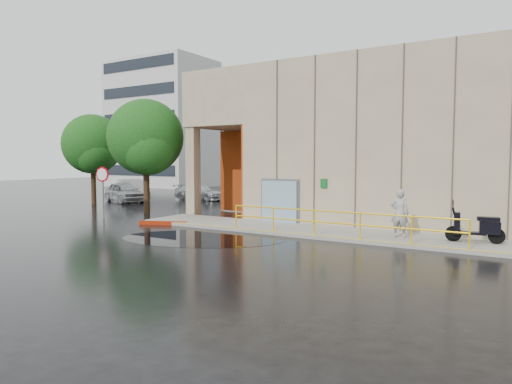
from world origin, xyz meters
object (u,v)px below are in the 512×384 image
car_a (124,192)px  car_c (199,192)px  tree_near (146,140)px  scooter (476,219)px  person (400,213)px  stop_sign (103,181)px  tree_far (93,146)px  car_b (131,189)px  red_curb (163,223)px

car_a → car_c: (3.64, 4.45, -0.16)m
car_a → tree_near: tree_near is taller
scooter → person: bearing=176.9°
car_a → stop_sign: bearing=-117.9°
tree_near → tree_far: (-7.59, 2.36, -0.20)m
car_c → car_a: bearing=138.3°
scooter → car_c: bearing=144.2°
stop_sign → car_c: size_ratio=0.67×
person → stop_sign: 15.47m
stop_sign → car_b: 12.40m
tree_far → car_c: bearing=57.6°
stop_sign → red_curb: bearing=11.4°
tree_near → tree_far: tree_near is taller
person → car_b: 24.65m
stop_sign → tree_far: tree_far is taller
scooter → car_a: scooter is taller
stop_sign → car_a: (-6.59, 7.48, -1.27)m
tree_near → tree_far: bearing=162.7°
scooter → car_a: (-24.62, 5.76, -0.27)m
car_b → person: bearing=-80.5°
red_curb → car_b: 15.53m
car_a → red_curb: bearing=-103.7°
red_curb → car_a: (-10.93, 7.51, 0.68)m
stop_sign → tree_far: bearing=155.6°
car_c → red_curb: bearing=-151.1°
tree_far → red_curb: bearing=-24.6°
car_b → tree_far: size_ratio=0.77×
scooter → tree_far: bearing=162.2°
scooter → car_c: scooter is taller
scooter → red_curb: scooter is taller
tree_near → stop_sign: bearing=-97.8°
scooter → car_c: (-20.98, 10.21, -0.43)m
car_a → car_b: size_ratio=0.90×
stop_sign → car_b: size_ratio=0.57×
scooter → red_curb: bearing=177.5°
red_curb → tree_far: 13.32m
person → car_a: bearing=-15.0°
car_b → car_c: car_b is taller
person → tree_near: (-14.98, 1.48, 3.24)m
scooter → stop_sign: stop_sign is taller
person → car_c: 21.14m
person → car_c: person is taller
car_b → tree_near: bearing=-99.8°
stop_sign → car_c: 12.38m
car_c → tree_near: size_ratio=0.62×
red_curb → car_a: bearing=145.5°
car_c → tree_near: (3.34, -9.04, 3.73)m
red_curb → car_b: size_ratio=0.48×
car_c → tree_far: (-4.24, -6.68, 3.53)m
person → scooter: size_ratio=0.93×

